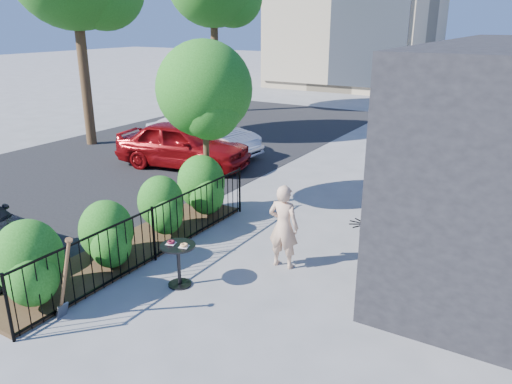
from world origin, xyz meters
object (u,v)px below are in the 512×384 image
Objects in this scene: woman at (283,227)px; car_silver at (203,135)px; cafe_table at (178,258)px; patio_tree at (206,95)px; shovel at (64,283)px; car_red at (183,145)px.

woman is 0.39× the size of car_silver.
woman is (1.20, 1.56, 0.27)m from cafe_table.
patio_tree is 2.69× the size of shovel.
cafe_table is at bearing 65.99° from shovel.
shovel is at bearing -78.89° from patio_tree.
patio_tree is at bearing 101.11° from shovel.
cafe_table is 0.56× the size of shovel.
patio_tree is 0.96× the size of car_silver.
patio_tree is 4.32m from cafe_table.
woman is at bearing -129.09° from car_silver.
patio_tree is 5.50m from shovel.
patio_tree is 5.65m from car_silver.
car_silver is (-3.24, 4.13, -2.09)m from patio_tree.
patio_tree is at bearing 118.17° from cafe_table.
woman reaches higher than car_silver.
patio_tree is at bearing -142.16° from car_red.
car_silver is at bearing 114.86° from shovel.
woman is at bearing -136.46° from car_red.
patio_tree is 4.38m from car_red.
car_silver is at bearing 124.03° from cafe_table.
car_red is (-2.87, 2.60, -2.04)m from patio_tree.
shovel is 0.35× the size of car_red.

